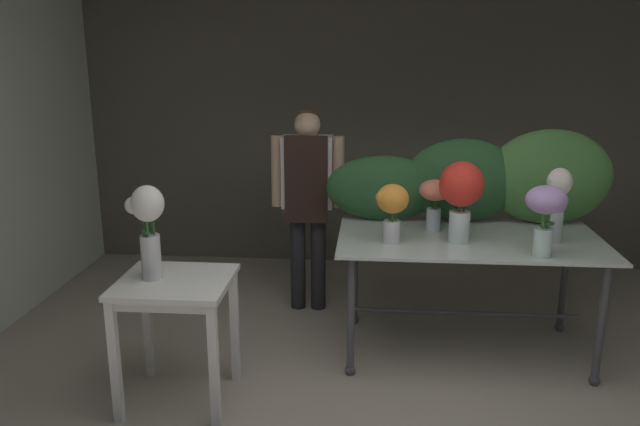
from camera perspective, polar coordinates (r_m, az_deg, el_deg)
name	(u,v)px	position (r m, az deg, el deg)	size (l,w,h in m)	color
ground_plane	(390,338)	(4.74, 6.35, -11.15)	(7.76, 7.76, 0.00)	#9E9384
wall_back	(390,122)	(6.06, 6.36, 8.18)	(5.90, 0.12, 2.75)	#5B564C
display_table_glass	(468,255)	(4.37, 13.21, -3.67)	(1.74, 0.99, 0.84)	silver
side_table_white	(176,297)	(3.78, -12.90, -7.44)	(0.64, 0.60, 0.77)	white
florist	(308,190)	(4.92, -1.12, 2.10)	(0.57, 0.24, 1.60)	#232328
foliage_backdrop	(478,181)	(4.63, 14.07, 2.80)	(2.01, 0.26, 0.68)	#28562D
vase_lilac_freesia	(546,210)	(3.98, 19.74, 0.23)	(0.24, 0.24, 0.44)	silver
vase_coral_roses	(435,198)	(4.36, 10.31, 1.35)	(0.21, 0.21, 0.36)	silver
vase_scarlet_lilies	(461,192)	(4.11, 12.58, 1.83)	(0.28, 0.28, 0.53)	silver
vase_sunset_carnations	(393,206)	(4.05, 6.57, 0.61)	(0.21, 0.21, 0.39)	silver
vase_ivory_snapdragons	(558,198)	(4.31, 20.67, 1.25)	(0.16, 0.16, 0.49)	silver
vase_white_roses_tall	(148,223)	(3.68, -15.23, -0.91)	(0.22, 0.19, 0.55)	silver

